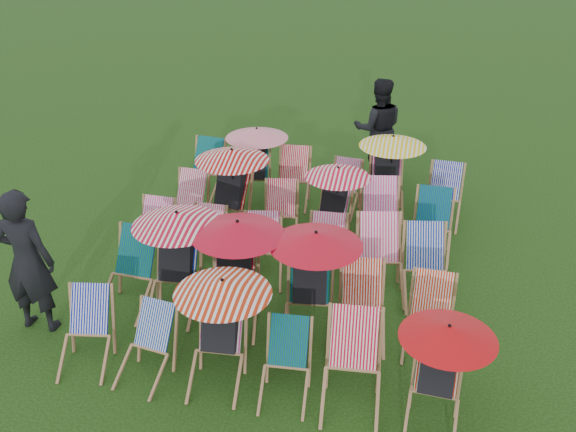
% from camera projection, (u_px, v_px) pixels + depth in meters
% --- Properties ---
extents(ground, '(100.00, 100.00, 0.00)m').
position_uv_depth(ground, '(290.00, 279.00, 9.17)').
color(ground, black).
rests_on(ground, ground).
extents(deckchair_0, '(0.70, 0.88, 0.86)m').
position_uv_depth(deckchair_0, '(85.00, 333.00, 7.40)').
color(deckchair_0, '#9E7049').
rests_on(deckchair_0, ground).
extents(deckchair_1, '(0.65, 0.82, 0.81)m').
position_uv_depth(deckchair_1, '(145.00, 347.00, 7.22)').
color(deckchair_1, '#9E7049').
rests_on(deckchair_1, ground).
extents(deckchair_2, '(1.08, 1.14, 1.28)m').
position_uv_depth(deckchair_2, '(219.00, 331.00, 7.05)').
color(deckchair_2, '#9E7049').
rests_on(deckchair_2, ground).
extents(deckchair_3, '(0.59, 0.79, 0.82)m').
position_uv_depth(deckchair_3, '(285.00, 365.00, 6.94)').
color(deckchair_3, '#9E7049').
rests_on(deckchair_3, ground).
extents(deckchair_4, '(0.72, 0.95, 0.98)m').
position_uv_depth(deckchair_4, '(352.00, 367.00, 6.79)').
color(deckchair_4, '#9E7049').
rests_on(deckchair_4, ground).
extents(deckchair_5, '(0.99, 1.03, 1.17)m').
position_uv_depth(deckchair_5, '(439.00, 374.00, 6.51)').
color(deckchair_5, '#9E7049').
rests_on(deckchair_5, ground).
extents(deckchair_6, '(0.70, 0.94, 0.98)m').
position_uv_depth(deckchair_6, '(128.00, 273.00, 8.41)').
color(deckchair_6, '#9E7049').
rests_on(deckchair_6, ground).
extents(deckchair_7, '(1.16, 1.23, 1.37)m').
position_uv_depth(deckchair_7, '(175.00, 261.00, 8.24)').
color(deckchair_7, '#9E7049').
rests_on(deckchair_7, ground).
extents(deckchair_8, '(1.17, 1.26, 1.39)m').
position_uv_depth(deckchair_8, '(235.00, 271.00, 8.00)').
color(deckchair_8, '#9E7049').
rests_on(deckchair_8, ground).
extents(deckchair_9, '(1.14, 1.23, 1.35)m').
position_uv_depth(deckchair_9, '(311.00, 282.00, 7.82)').
color(deckchair_9, '#9E7049').
rests_on(deckchair_9, ground).
extents(deckchair_10, '(0.72, 0.92, 0.91)m').
position_uv_depth(deckchair_10, '(362.00, 307.00, 7.80)').
color(deckchair_10, '#9E7049').
rests_on(deckchair_10, ground).
extents(deckchair_11, '(0.61, 0.83, 0.88)m').
position_uv_depth(deckchair_11, '(430.00, 318.00, 7.63)').
color(deckchair_11, '#9E7049').
rests_on(deckchair_11, ground).
extents(deckchair_12, '(0.60, 0.83, 0.88)m').
position_uv_depth(deckchair_12, '(151.00, 234.00, 9.45)').
color(deckchair_12, '#9E7049').
rests_on(deckchair_12, ground).
extents(deckchair_13, '(0.58, 0.79, 0.84)m').
position_uv_depth(deckchair_13, '(203.00, 240.00, 9.32)').
color(deckchair_13, '#9E7049').
rests_on(deckchair_13, ground).
extents(deckchair_14, '(0.73, 0.90, 0.87)m').
position_uv_depth(deckchair_14, '(263.00, 251.00, 9.01)').
color(deckchair_14, '#9E7049').
rests_on(deckchair_14, ground).
extents(deckchair_15, '(0.62, 0.85, 0.89)m').
position_uv_depth(deckchair_15, '(325.00, 253.00, 8.95)').
color(deckchair_15, '#9E7049').
rests_on(deckchair_15, ground).
extents(deckchair_16, '(0.84, 1.04, 1.01)m').
position_uv_depth(deckchair_16, '(381.00, 259.00, 8.69)').
color(deckchair_16, '#9E7049').
rests_on(deckchair_16, ground).
extents(deckchair_17, '(0.78, 0.98, 0.96)m').
position_uv_depth(deckchair_17, '(427.00, 268.00, 8.55)').
color(deckchair_17, '#9E7049').
rests_on(deckchair_17, ground).
extents(deckchair_18, '(0.61, 0.84, 0.88)m').
position_uv_depth(deckchair_18, '(187.00, 203.00, 10.34)').
color(deckchair_18, '#9E7049').
rests_on(deckchair_18, ground).
extents(deckchair_19, '(1.16, 1.24, 1.38)m').
position_uv_depth(deckchair_19, '(228.00, 190.00, 10.11)').
color(deckchair_19, '#9E7049').
rests_on(deckchair_19, ground).
extents(deckchair_20, '(0.70, 0.88, 0.87)m').
position_uv_depth(deckchair_20, '(280.00, 214.00, 10.00)').
color(deckchair_20, '#9E7049').
rests_on(deckchair_20, ground).
extents(deckchair_21, '(1.00, 1.07, 1.19)m').
position_uv_depth(deckchair_21, '(333.00, 203.00, 9.92)').
color(deckchair_21, '#9E7049').
rests_on(deckchair_21, ground).
extents(deckchair_22, '(0.81, 1.02, 1.00)m').
position_uv_depth(deckchair_22, '(381.00, 217.00, 9.78)').
color(deckchair_22, '#9E7049').
rests_on(deckchair_22, ground).
extents(deckchair_23, '(0.64, 0.88, 0.94)m').
position_uv_depth(deckchair_23, '(432.00, 226.00, 9.59)').
color(deckchair_23, '#9E7049').
rests_on(deckchair_23, ground).
extents(deckchair_24, '(0.72, 0.94, 0.96)m').
position_uv_depth(deckchair_24, '(203.00, 170.00, 11.39)').
color(deckchair_24, '#9E7049').
rests_on(deckchair_24, ground).
extents(deckchair_25, '(1.08, 1.17, 1.29)m').
position_uv_depth(deckchair_25, '(254.00, 163.00, 11.17)').
color(deckchair_25, '#9E7049').
rests_on(deckchair_25, ground).
extents(deckchair_26, '(0.68, 0.90, 0.92)m').
position_uv_depth(deckchair_26, '(292.00, 178.00, 11.13)').
color(deckchair_26, '#9E7049').
rests_on(deckchair_26, ground).
extents(deckchair_27, '(0.64, 0.82, 0.83)m').
position_uv_depth(deckchair_27, '(343.00, 188.00, 10.88)').
color(deckchair_27, '#9E7049').
rests_on(deckchair_27, ground).
extents(deckchair_28, '(1.11, 1.20, 1.32)m').
position_uv_depth(deckchair_28, '(388.00, 173.00, 10.74)').
color(deckchair_28, '#9E7049').
rests_on(deckchair_28, ground).
extents(deckchair_29, '(0.66, 0.88, 0.91)m').
position_uv_depth(deckchair_29, '(444.00, 196.00, 10.53)').
color(deckchair_29, '#9E7049').
rests_on(deckchair_29, ground).
extents(person_left, '(0.71, 0.47, 1.92)m').
position_uv_depth(person_left, '(27.00, 261.00, 7.78)').
color(person_left, black).
rests_on(person_left, ground).
extents(person_rear, '(1.05, 0.89, 1.91)m').
position_uv_depth(person_rear, '(378.00, 129.00, 11.93)').
color(person_rear, black).
rests_on(person_rear, ground).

